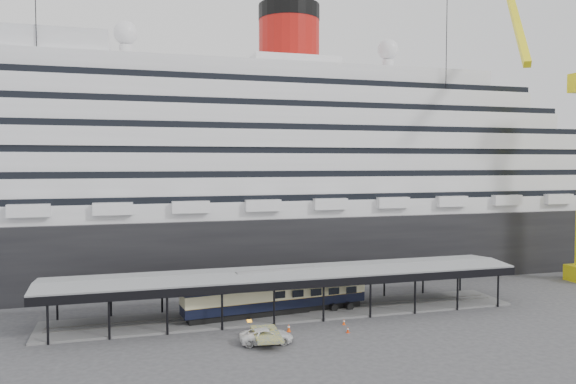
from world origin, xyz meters
name	(u,v)px	position (x,y,z in m)	size (l,w,h in m)	color
ground	(302,326)	(0.00, 0.00, 0.00)	(200.00, 200.00, 0.00)	#3A3A3D
cruise_ship	(242,160)	(0.05, 32.00, 18.35)	(130.00, 30.00, 43.90)	black
platform_canopy	(289,294)	(0.00, 5.00, 2.36)	(56.00, 9.18, 5.30)	slate
port_truck	(266,336)	(-5.20, -4.78, 0.74)	(2.45, 5.32, 1.48)	white
pullman_carriage	(276,293)	(-1.54, 5.00, 2.66)	(22.54, 5.53, 21.95)	black
traffic_cone_left	(289,328)	(-1.98, -1.70, 0.42)	(0.53, 0.53, 0.84)	#FB520D
traffic_cone_mid	(348,330)	(3.91, -3.82, 0.33)	(0.44, 0.44, 0.67)	red
traffic_cone_right	(344,322)	(4.63, -0.96, 0.33)	(0.37, 0.37, 0.66)	#FA4F0D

